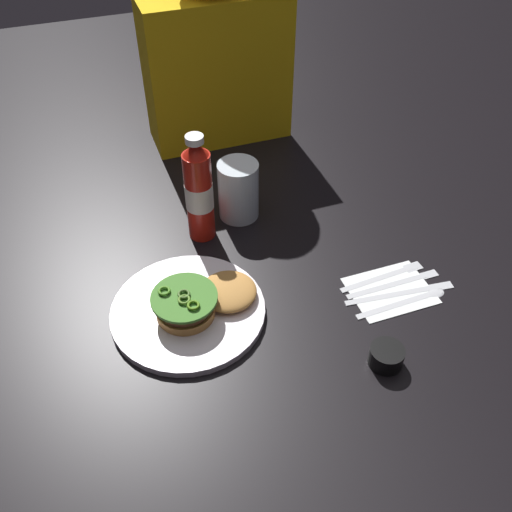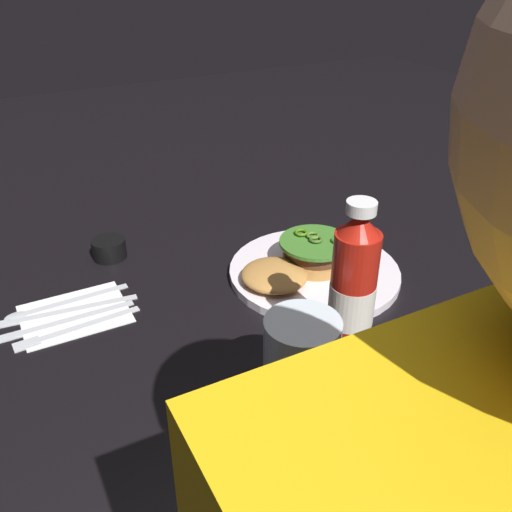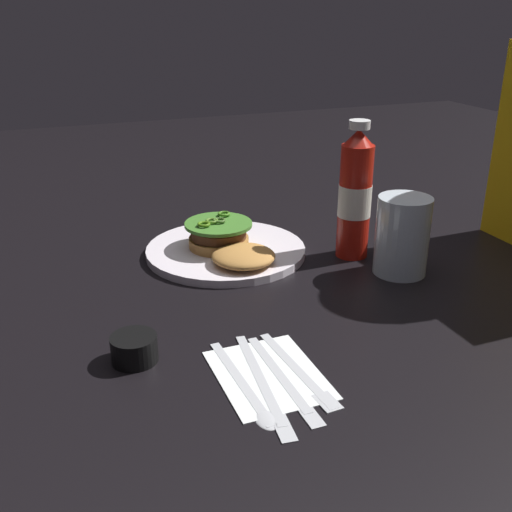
# 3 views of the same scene
# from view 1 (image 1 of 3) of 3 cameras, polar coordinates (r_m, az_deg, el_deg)

# --- Properties ---
(ground_plane) EXTENTS (3.00, 3.00, 0.00)m
(ground_plane) POSITION_cam_1_polar(r_m,az_deg,el_deg) (1.10, 0.19, -2.70)
(ground_plane) COLOR black
(dinner_plate) EXTENTS (0.28, 0.28, 0.01)m
(dinner_plate) POSITION_cam_1_polar(r_m,az_deg,el_deg) (1.05, -6.87, -5.54)
(dinner_plate) COLOR white
(dinner_plate) RESTS_ON ground_plane
(burger_sandwich) EXTENTS (0.20, 0.13, 0.05)m
(burger_sandwich) POSITION_cam_1_polar(r_m,az_deg,el_deg) (1.03, -5.55, -4.42)
(burger_sandwich) COLOR #BA7F3D
(burger_sandwich) RESTS_ON dinner_plate
(ketchup_bottle) EXTENTS (0.06, 0.06, 0.24)m
(ketchup_bottle) POSITION_cam_1_polar(r_m,az_deg,el_deg) (1.14, -5.79, 6.46)
(ketchup_bottle) COLOR #B31B10
(ketchup_bottle) RESTS_ON ground_plane
(water_glass) EXTENTS (0.09, 0.09, 0.13)m
(water_glass) POSITION_cam_1_polar(r_m,az_deg,el_deg) (1.22, -1.79, 6.65)
(water_glass) COLOR silver
(water_glass) RESTS_ON ground_plane
(condiment_cup) EXTENTS (0.06, 0.06, 0.03)m
(condiment_cup) POSITION_cam_1_polar(r_m,az_deg,el_deg) (0.99, 13.03, -9.84)
(condiment_cup) COLOR black
(condiment_cup) RESTS_ON ground_plane
(napkin) EXTENTS (0.15, 0.12, 0.00)m
(napkin) POSITION_cam_1_polar(r_m,az_deg,el_deg) (1.12, 13.42, -3.40)
(napkin) COLOR white
(napkin) RESTS_ON ground_plane
(spoon_utensil) EXTENTS (0.19, 0.03, 0.00)m
(spoon_utensil) POSITION_cam_1_polar(r_m,az_deg,el_deg) (1.11, 15.65, -4.15)
(spoon_utensil) COLOR silver
(spoon_utensil) RESTS_ON napkin
(butter_knife) EXTENTS (0.22, 0.04, 0.00)m
(butter_knife) POSITION_cam_1_polar(r_m,az_deg,el_deg) (1.12, 15.02, -3.46)
(butter_knife) COLOR silver
(butter_knife) RESTS_ON napkin
(steak_knife) EXTENTS (0.20, 0.02, 0.00)m
(steak_knife) POSITION_cam_1_polar(r_m,az_deg,el_deg) (1.13, 14.26, -2.53)
(steak_knife) COLOR silver
(steak_knife) RESTS_ON napkin
(fork_utensil) EXTENTS (0.18, 0.03, 0.00)m
(fork_utensil) POSITION_cam_1_polar(r_m,az_deg,el_deg) (1.14, 13.33, -1.76)
(fork_utensil) COLOR silver
(fork_utensil) RESTS_ON napkin
(diner_person) EXTENTS (0.35, 0.19, 0.55)m
(diner_person) POSITION_cam_1_polar(r_m,az_deg,el_deg) (1.43, -4.10, 21.01)
(diner_person) COLOR gold
(diner_person) RESTS_ON ground_plane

